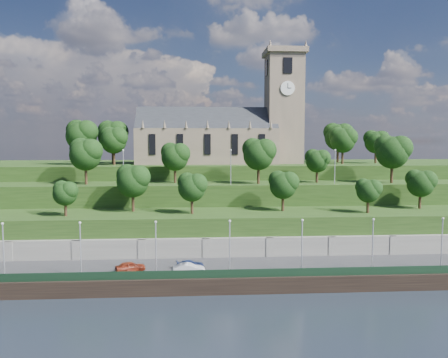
{
  "coord_description": "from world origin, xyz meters",
  "views": [
    {
      "loc": [
        -6.51,
        -55.83,
        20.17
      ],
      "look_at": [
        -1.02,
        30.0,
        12.71
      ],
      "focal_mm": 35.0,
      "sensor_mm": 36.0,
      "label": 1
    }
  ],
  "objects": [
    {
      "name": "retaining_wall",
      "position": [
        0.0,
        11.97,
        2.5
      ],
      "size": [
        160.0,
        2.1,
        5.0
      ],
      "color": "slate",
      "rests_on": "ground"
    },
    {
      "name": "lamp_posts_upper",
      "position": [
        -0.0,
        26.0,
        15.92
      ],
      "size": [
        40.36,
        0.36,
        6.67
      ],
      "color": "#B2B2B7",
      "rests_on": "embankment_upper"
    },
    {
      "name": "quay_wall",
      "position": [
        0.0,
        -0.05,
        1.1
      ],
      "size": [
        160.0,
        0.5,
        2.2
      ],
      "primitive_type": "cube",
      "color": "black",
      "rests_on": "ground"
    },
    {
      "name": "embankment_upper",
      "position": [
        0.0,
        29.0,
        6.0
      ],
      "size": [
        160.0,
        10.0,
        12.0
      ],
      "primitive_type": "cube",
      "color": "#1E3812",
      "rests_on": "ground"
    },
    {
      "name": "fence",
      "position": [
        0.0,
        0.6,
        2.6
      ],
      "size": [
        160.0,
        0.1,
        1.2
      ],
      "primitive_type": "cube",
      "color": "black",
      "rests_on": "promenade"
    },
    {
      "name": "car_right",
      "position": [
        -7.45,
        5.57,
        2.57
      ],
      "size": [
        4.23,
        2.49,
        1.15
      ],
      "primitive_type": "imported",
      "rotation": [
        0.0,
        0.0,
        1.81
      ],
      "color": "navy",
      "rests_on": "promenade"
    },
    {
      "name": "ground",
      "position": [
        0.0,
        0.0,
        0.0
      ],
      "size": [
        320.0,
        320.0,
        0.0
      ],
      "primitive_type": "plane",
      "color": "black",
      "rests_on": "ground"
    },
    {
      "name": "lamp_posts_promenade",
      "position": [
        -2.0,
        2.5,
        6.37
      ],
      "size": [
        60.36,
        0.36,
        7.54
      ],
      "color": "#B2B2B7",
      "rests_on": "promenade"
    },
    {
      "name": "church",
      "position": [
        0.79,
        45.98,
        22.52
      ],
      "size": [
        38.6,
        12.35,
        27.6
      ],
      "color": "#6B5B4B",
      "rests_on": "hilltop"
    },
    {
      "name": "promenade",
      "position": [
        0.0,
        6.0,
        1.0
      ],
      "size": [
        160.0,
        12.0,
        2.0
      ],
      "primitive_type": "cube",
      "color": "#2D2D30",
      "rests_on": "ground"
    },
    {
      "name": "trees_hilltop",
      "position": [
        -2.7,
        44.91,
        21.31
      ],
      "size": [
        73.6,
        16.03,
        10.05
      ],
      "color": "black",
      "rests_on": "hilltop"
    },
    {
      "name": "hilltop",
      "position": [
        0.0,
        50.0,
        7.5
      ],
      "size": [
        160.0,
        32.0,
        15.0
      ],
      "primitive_type": "cube",
      "color": "#1E3812",
      "rests_on": "ground"
    },
    {
      "name": "trees_lower",
      "position": [
        1.05,
        18.53,
        12.85
      ],
      "size": [
        66.46,
        8.72,
        8.24
      ],
      "color": "black",
      "rests_on": "embankment_lower"
    },
    {
      "name": "embankment_lower",
      "position": [
        0.0,
        18.0,
        4.0
      ],
      "size": [
        160.0,
        12.0,
        8.0
      ],
      "primitive_type": "cube",
      "color": "#1E3812",
      "rests_on": "ground"
    },
    {
      "name": "trees_upper",
      "position": [
        3.85,
        27.93,
        17.87
      ],
      "size": [
        65.8,
        8.82,
        9.43
      ],
      "color": "black",
      "rests_on": "embankment_upper"
    },
    {
      "name": "car_left",
      "position": [
        -15.78,
        4.47,
        2.71
      ],
      "size": [
        4.5,
        3.17,
        1.42
      ],
      "primitive_type": "imported",
      "rotation": [
        0.0,
        0.0,
        1.97
      ],
      "color": "maroon",
      "rests_on": "promenade"
    },
    {
      "name": "car_middle",
      "position": [
        -7.59,
        2.87,
        2.73
      ],
      "size": [
        4.42,
        1.59,
        1.45
      ],
      "primitive_type": "imported",
      "rotation": [
        0.0,
        0.0,
        1.58
      ],
      "color": "silver",
      "rests_on": "promenade"
    }
  ]
}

